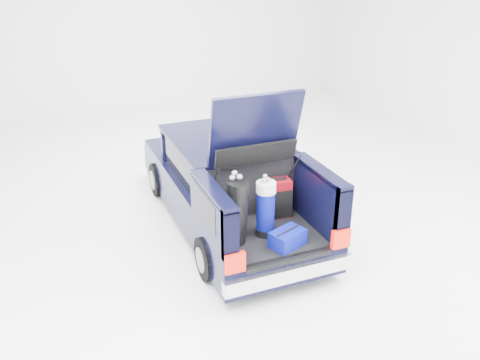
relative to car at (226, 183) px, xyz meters
name	(u,v)px	position (x,y,z in m)	size (l,w,h in m)	color
ground	(229,222)	(0.00, -0.11, -0.67)	(14.00, 14.00, 0.00)	white
car	(226,183)	(0.00, 0.00, 0.00)	(1.87, 4.65, 2.47)	black
red_suitcase	(278,198)	(0.35, -1.19, 0.21)	(0.38, 0.27, 0.60)	#62030A
black_golf_bag	(236,213)	(-0.48, -1.67, 0.39)	(0.38, 0.42, 1.02)	black
blue_golf_bag	(266,208)	(-0.04, -1.61, 0.33)	(0.35, 0.35, 0.88)	black
blue_duffel	(288,238)	(0.11, -1.98, 0.04)	(0.53, 0.44, 0.24)	#04096B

